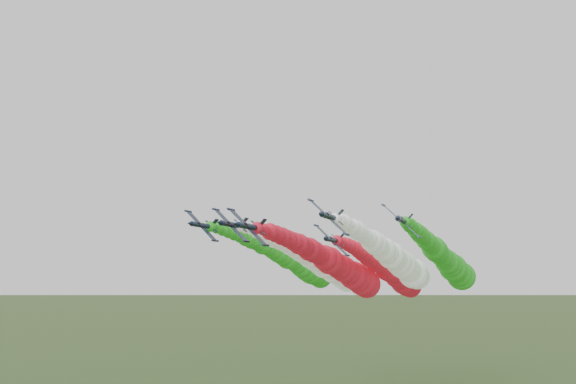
% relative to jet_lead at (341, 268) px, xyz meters
% --- Properties ---
extents(jet_lead, '(12.07, 66.53, 16.62)m').
position_rel_jet_lead_xyz_m(jet_lead, '(0.00, 0.00, 0.00)').
color(jet_lead, black).
rests_on(jet_lead, ground).
extents(jet_inner_left, '(12.00, 66.47, 16.56)m').
position_rel_jet_lead_xyz_m(jet_inner_left, '(-7.47, 7.96, 1.32)').
color(jet_inner_left, black).
rests_on(jet_inner_left, ground).
extents(jet_inner_right, '(11.84, 66.31, 16.40)m').
position_rel_jet_lead_xyz_m(jet_inner_right, '(11.34, 7.20, 1.88)').
color(jet_inner_right, black).
rests_on(jet_inner_right, ground).
extents(jet_outer_left, '(11.90, 66.37, 16.46)m').
position_rel_jet_lead_xyz_m(jet_outer_left, '(-16.59, 14.44, 1.67)').
color(jet_outer_left, black).
rests_on(jet_outer_left, ground).
extents(jet_outer_right, '(12.30, 66.76, 16.85)m').
position_rel_jet_lead_xyz_m(jet_outer_right, '(21.39, 19.22, 1.77)').
color(jet_outer_right, black).
rests_on(jet_outer_right, ground).
extents(jet_trail, '(11.68, 66.14, 16.23)m').
position_rel_jet_lead_xyz_m(jet_trail, '(6.94, 22.42, -0.88)').
color(jet_trail, black).
rests_on(jet_trail, ground).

